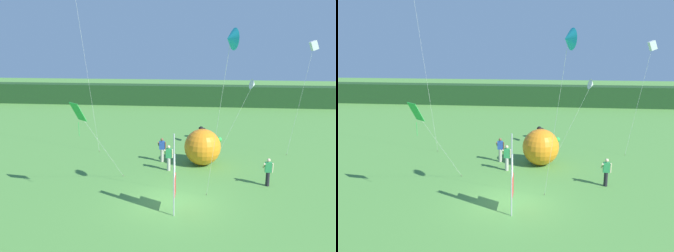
# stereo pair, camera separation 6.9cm
# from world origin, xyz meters

# --- Properties ---
(ground_plane) EXTENTS (120.00, 120.00, 0.00)m
(ground_plane) POSITION_xyz_m (0.00, 0.00, 0.00)
(ground_plane) COLOR #518E3D
(distant_treeline) EXTENTS (80.00, 2.40, 2.54)m
(distant_treeline) POSITION_xyz_m (0.00, 28.80, 1.27)
(distant_treeline) COLOR #1E421E
(distant_treeline) RESTS_ON ground
(banner_flag) EXTENTS (0.06, 1.03, 3.97)m
(banner_flag) POSITION_xyz_m (0.25, -0.98, 1.90)
(banner_flag) COLOR #B7B7BC
(banner_flag) RESTS_ON ground
(person_near_banner) EXTENTS (0.55, 0.48, 1.66)m
(person_near_banner) POSITION_xyz_m (-1.21, 6.40, 0.88)
(person_near_banner) COLOR #B7B2A3
(person_near_banner) RESTS_ON ground
(person_mid_field) EXTENTS (0.55, 0.48, 1.65)m
(person_mid_field) POSITION_xyz_m (-0.59, 4.75, 0.88)
(person_mid_field) COLOR #B7B2A3
(person_mid_field) RESTS_ON ground
(person_far_left) EXTENTS (0.55, 0.48, 1.62)m
(person_far_left) POSITION_xyz_m (5.20, 2.84, 0.86)
(person_far_left) COLOR black
(person_far_left) RESTS_ON ground
(inflatable_balloon) EXTENTS (2.45, 2.40, 2.50)m
(inflatable_balloon) POSITION_xyz_m (1.51, 6.11, 1.21)
(inflatable_balloon) COLOR orange
(inflatable_balloon) RESTS_ON ground
(kite_cyan_delta_0) EXTENTS (1.17, 2.76, 8.55)m
(kite_cyan_delta_0) POSITION_xyz_m (2.59, -1.00, 8.05)
(kite_cyan_delta_0) COLOR brown
(kite_cyan_delta_0) RESTS_ON ground
(kite_white_delta_1) EXTENTS (2.55, 0.84, 5.38)m
(kite_white_delta_1) POSITION_xyz_m (4.96, 9.29, 4.97)
(kite_white_delta_1) COLOR brown
(kite_white_delta_1) RESTS_ON ground
(kite_green_diamond_2) EXTENTS (1.85, 3.84, 5.08)m
(kite_green_diamond_2) POSITION_xyz_m (-4.55, 0.17, 4.45)
(kite_green_diamond_2) COLOR brown
(kite_green_diamond_2) RESTS_ON ground
(kite_white_box_3) EXTENTS (1.55, 0.46, 8.04)m
(kite_white_box_3) POSITION_xyz_m (8.74, 8.75, 7.64)
(kite_white_box_3) COLOR brown
(kite_white_box_3) RESTS_ON ground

